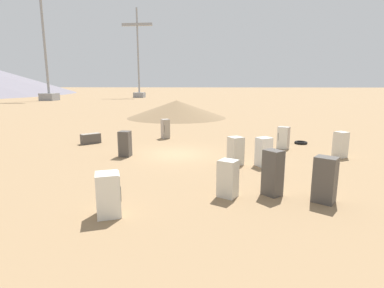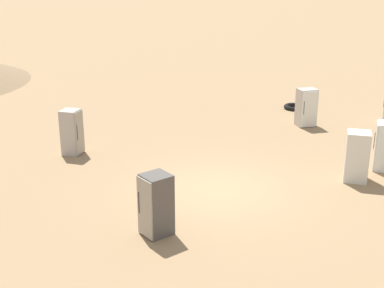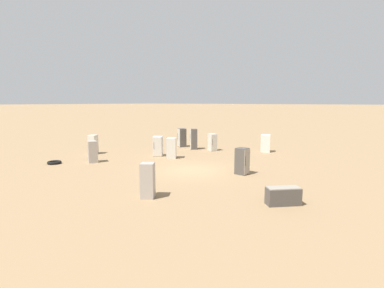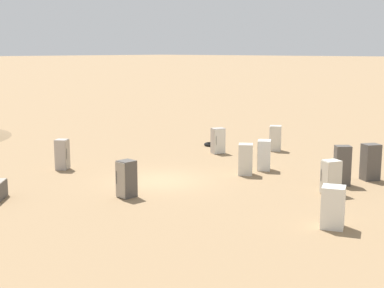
# 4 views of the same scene
# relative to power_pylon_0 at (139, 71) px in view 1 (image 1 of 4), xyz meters

# --- Properties ---
(ground_plane) EXTENTS (1000.00, 1000.00, 0.00)m
(ground_plane) POSITION_rel_power_pylon_0_xyz_m (25.86, -84.64, -9.17)
(ground_plane) COLOR #937551
(dirt_mound) EXTENTS (13.40, 13.40, 2.33)m
(dirt_mound) POSITION_rel_power_pylon_0_xyz_m (22.67, -63.00, -8.00)
(dirt_mound) COLOR #7F6647
(dirt_mound) RESTS_ON ground_plane
(power_pylon_0) EXTENTS (10.32, 3.54, 29.48)m
(power_pylon_0) POSITION_rel_power_pylon_0_xyz_m (0.00, 0.00, 0.00)
(power_pylon_0) COLOR gray
(power_pylon_0) RESTS_ON ground_plane
(power_pylon_1) EXTENTS (11.90, 4.08, 34.00)m
(power_pylon_1) POSITION_rel_power_pylon_0_xyz_m (-20.17, -21.78, 1.41)
(power_pylon_1) COLOR gray
(power_pylon_1) RESTS_ON ground_plane
(discarded_fridge_0) EXTENTS (0.83, 0.85, 1.60)m
(discarded_fridge_0) POSITION_rel_power_pylon_0_xyz_m (24.16, -79.02, -8.36)
(discarded_fridge_0) COLOR #A89E93
(discarded_fridge_0) RESTS_ON ground_plane
(discarded_fridge_1) EXTENTS (0.91, 0.86, 1.51)m
(discarded_fridge_1) POSITION_rel_power_pylon_0_xyz_m (29.10, -91.88, -8.41)
(discarded_fridge_1) COLOR beige
(discarded_fridge_1) RESTS_ON ground_plane
(discarded_fridge_2) EXTENTS (0.72, 0.67, 1.59)m
(discarded_fridge_2) POSITION_rel_power_pylon_0_xyz_m (22.85, -85.59, -8.37)
(discarded_fridge_2) COLOR #4C4742
(discarded_fridge_2) RESTS_ON ground_plane
(discarded_fridge_3) EXTENTS (0.93, 0.89, 1.55)m
(discarded_fridge_3) POSITION_rel_power_pylon_0_xyz_m (33.10, -82.31, -8.39)
(discarded_fridge_3) COLOR #A89E93
(discarded_fridge_3) RESTS_ON ground_plane
(discarded_fridge_4) EXTENTS (1.42, 1.41, 0.76)m
(discarded_fridge_4) POSITION_rel_power_pylon_0_xyz_m (18.91, -81.81, -8.79)
(discarded_fridge_4) COLOR #4C4742
(discarded_fridge_4) RESTS_ON ground_plane
(discarded_fridge_5) EXTENTS (1.01, 0.99, 1.76)m
(discarded_fridge_5) POSITION_rel_power_pylon_0_xyz_m (32.74, -92.05, -8.28)
(discarded_fridge_5) COLOR #4C4742
(discarded_fridge_5) RESTS_ON ground_plane
(discarded_fridge_6) EXTENTS (1.02, 1.01, 1.51)m
(discarded_fridge_6) POSITION_rel_power_pylon_0_xyz_m (25.04, -94.06, -8.41)
(discarded_fridge_6) COLOR silver
(discarded_fridge_6) RESTS_ON ground_plane
(discarded_fridge_7) EXTENTS (0.98, 0.97, 1.58)m
(discarded_fridge_7) POSITION_rel_power_pylon_0_xyz_m (29.62, -86.91, -8.38)
(discarded_fridge_7) COLOR beige
(discarded_fridge_7) RESTS_ON ground_plane
(discarded_fridge_8) EXTENTS (0.87, 0.91, 1.58)m
(discarded_fridge_8) POSITION_rel_power_pylon_0_xyz_m (36.12, -84.44, -8.38)
(discarded_fridge_8) COLOR beige
(discarded_fridge_8) RESTS_ON ground_plane
(discarded_fridge_9) EXTENTS (0.96, 0.95, 1.58)m
(discarded_fridge_9) POSITION_rel_power_pylon_0_xyz_m (31.13, -87.00, -8.37)
(discarded_fridge_9) COLOR white
(discarded_fridge_9) RESTS_ON ground_plane
(discarded_fridge_10) EXTENTS (0.90, 0.91, 1.86)m
(discarded_fridge_10) POSITION_rel_power_pylon_0_xyz_m (30.90, -91.50, -8.23)
(discarded_fridge_10) COLOR #4C4742
(discarded_fridge_10) RESTS_ON ground_plane
(scrap_tire) EXTENTS (0.95, 0.95, 0.19)m
(scrap_tire) POSITION_rel_power_pylon_0_xyz_m (34.82, -80.35, -9.07)
(scrap_tire) COLOR black
(scrap_tire) RESTS_ON ground_plane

